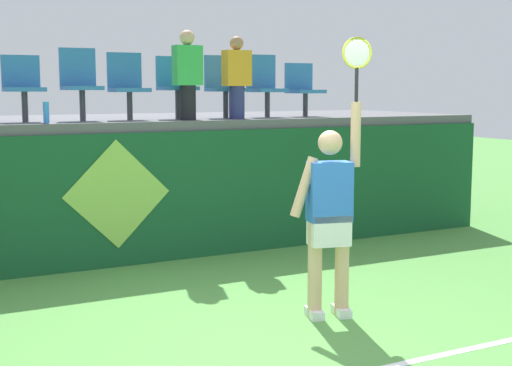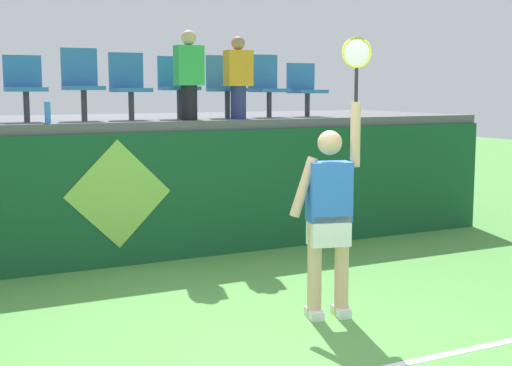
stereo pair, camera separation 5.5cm
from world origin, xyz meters
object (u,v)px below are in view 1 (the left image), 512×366
at_px(stadium_chair_3, 80,81).
at_px(stadium_chair_8, 303,87).
at_px(stadium_chair_6, 223,84).
at_px(stadium_chair_5, 176,83).
at_px(water_bottle, 46,113).
at_px(stadium_chair_7, 265,84).
at_px(spectator_0, 187,74).
at_px(tennis_player, 330,212).
at_px(stadium_chair_4, 127,83).
at_px(spectator_1, 237,77).
at_px(tennis_ball, 345,302).
at_px(stadium_chair_2, 23,84).

xyz_separation_m(stadium_chair_3, stadium_chair_8, (3.14, -0.01, -0.07)).
xyz_separation_m(stadium_chair_3, stadium_chair_6, (1.91, -0.00, -0.03)).
bearing_deg(stadium_chair_5, water_bottle, -164.51).
distance_m(stadium_chair_5, stadium_chair_7, 1.31).
distance_m(stadium_chair_5, spectator_0, 0.43).
bearing_deg(spectator_0, tennis_player, -87.42).
bearing_deg(spectator_0, water_bottle, -177.56).
xyz_separation_m(stadium_chair_4, spectator_1, (1.32, -0.41, 0.09)).
bearing_deg(tennis_ball, spectator_1, 85.56).
xyz_separation_m(stadium_chair_4, stadium_chair_6, (1.32, -0.00, -0.00)).
distance_m(tennis_player, stadium_chair_7, 3.82).
bearing_deg(stadium_chair_6, tennis_player, -98.94).
bearing_deg(stadium_chair_4, stadium_chair_6, -0.06).
relative_size(stadium_chair_4, stadium_chair_6, 1.01).
height_order(stadium_chair_8, spectator_0, spectator_0).
xyz_separation_m(stadium_chair_2, stadium_chair_3, (0.67, 0.01, 0.04)).
distance_m(water_bottle, stadium_chair_5, 1.84).
height_order(stadium_chair_3, spectator_1, spectator_1).
relative_size(stadium_chair_5, spectator_0, 0.73).
bearing_deg(stadium_chair_3, tennis_ball, -62.41).
bearing_deg(stadium_chair_6, stadium_chair_2, -179.87).
distance_m(tennis_ball, stadium_chair_2, 4.51).
xyz_separation_m(tennis_player, spectator_0, (-0.14, 3.03, 1.29)).
bearing_deg(spectator_1, tennis_player, -100.14).
xyz_separation_m(water_bottle, stadium_chair_8, (3.66, 0.48, 0.29)).
height_order(stadium_chair_3, stadium_chair_5, stadium_chair_3).
bearing_deg(stadium_chair_7, stadium_chair_3, -179.98).
distance_m(stadium_chair_2, stadium_chair_6, 2.58).
bearing_deg(stadium_chair_8, stadium_chair_3, 179.84).
bearing_deg(tennis_ball, stadium_chair_7, 75.34).
bearing_deg(water_bottle, stadium_chair_3, 43.66).
distance_m(stadium_chair_4, stadium_chair_7, 1.95).
xyz_separation_m(tennis_ball, stadium_chair_8, (1.45, 3.23, 2.06)).
xyz_separation_m(tennis_ball, spectator_1, (0.22, 2.82, 2.19)).
relative_size(tennis_player, stadium_chair_3, 2.87).
height_order(stadium_chair_2, stadium_chair_7, stadium_chair_7).
xyz_separation_m(tennis_player, tennis_ball, (0.32, 0.21, -0.93)).
relative_size(stadium_chair_2, stadium_chair_3, 0.89).
relative_size(water_bottle, stadium_chair_2, 0.31).
bearing_deg(stadium_chair_3, spectator_1, -12.30).
bearing_deg(water_bottle, spectator_0, 2.44).
bearing_deg(stadium_chair_2, stadium_chair_5, 0.03).
distance_m(tennis_ball, spectator_1, 3.58).
distance_m(stadium_chair_3, stadium_chair_5, 1.23).
distance_m(tennis_ball, stadium_chair_7, 3.95).
xyz_separation_m(water_bottle, stadium_chair_3, (0.52, 0.49, 0.36)).
bearing_deg(spectator_0, stadium_chair_3, 161.28).
distance_m(stadium_chair_4, stadium_chair_5, 0.64).
bearing_deg(stadium_chair_6, stadium_chair_5, -179.58).
bearing_deg(stadium_chair_2, stadium_chair_3, 0.75).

